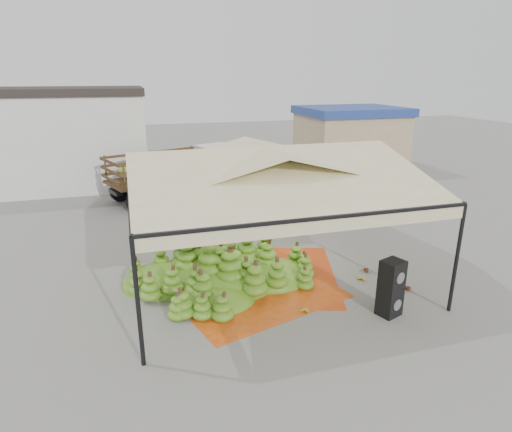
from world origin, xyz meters
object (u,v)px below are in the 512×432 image
object	(u,v)px
vendor	(216,204)
truck_right	(313,175)
banana_heap	(222,261)
speaker_stack	(391,288)
truck_left	(183,168)

from	to	relation	value
vendor	truck_right	xyz separation A→B (m)	(5.61, 2.87, 0.29)
banana_heap	vendor	distance (m)	5.10
speaker_stack	vendor	size ratio (longest dim) A/B	0.84
banana_heap	truck_left	size ratio (longest dim) A/B	0.82
banana_heap	truck_left	distance (m)	10.18
truck_left	truck_right	bearing A→B (deg)	-40.80
banana_heap	speaker_stack	xyz separation A→B (m)	(3.81, -3.21, 0.13)
speaker_stack	truck_left	world-z (taller)	truck_left
banana_heap	truck_left	world-z (taller)	truck_left
banana_heap	truck_right	bearing A→B (deg)	50.67
vendor	truck_right	size ratio (longest dim) A/B	0.32
speaker_stack	truck_left	bearing A→B (deg)	85.28
vendor	banana_heap	bearing A→B (deg)	86.45
speaker_stack	truck_right	world-z (taller)	truck_right
vendor	truck_left	bearing A→B (deg)	-76.06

